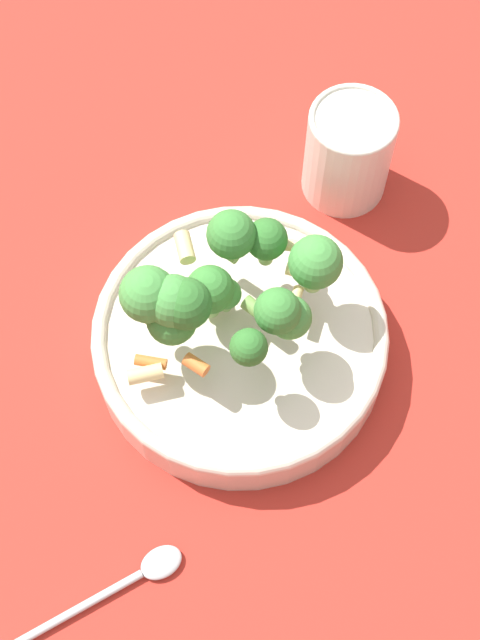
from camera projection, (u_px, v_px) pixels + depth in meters
name	position (u px, v px, depth m)	size (l,w,h in m)	color
ground_plane	(240.00, 352.00, 0.83)	(3.00, 3.00, 0.00)	#B72D23
bowl	(240.00, 340.00, 0.80)	(0.27, 0.27, 0.05)	beige
pasta_salad	(223.00, 290.00, 0.73)	(0.14, 0.20, 0.10)	#8CB766
cup	(348.00, 151.00, 0.86)	(0.08, 0.08, 0.11)	silver
spoon	(113.00, 589.00, 0.73)	(0.05, 0.19, 0.01)	silver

